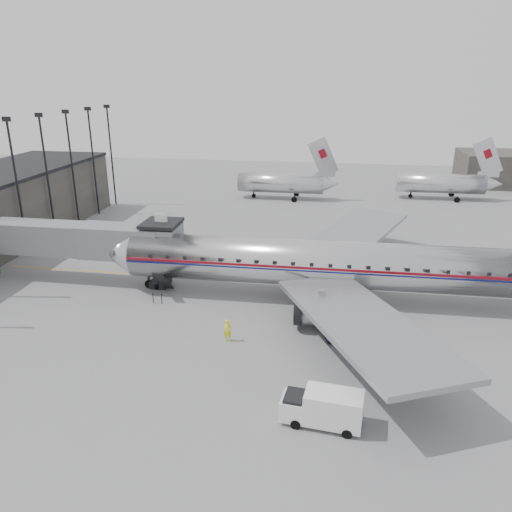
{
  "coord_description": "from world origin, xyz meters",
  "views": [
    {
      "loc": [
        7.06,
        -39.16,
        19.22
      ],
      "look_at": [
        -0.06,
        4.65,
        3.2
      ],
      "focal_mm": 35.0,
      "sensor_mm": 36.0,
      "label": 1
    }
  ],
  "objects_px": {
    "airliner": "(327,264)",
    "baggage_cart_navy": "(339,329)",
    "service_van": "(323,407)",
    "ramp_worker": "(228,331)"
  },
  "relations": [
    {
      "from": "baggage_cart_navy",
      "to": "ramp_worker",
      "type": "distance_m",
      "value": 8.56
    },
    {
      "from": "baggage_cart_navy",
      "to": "ramp_worker",
      "type": "xyz_separation_m",
      "value": [
        -8.41,
        -1.59,
        -0.02
      ]
    },
    {
      "from": "airliner",
      "to": "service_van",
      "type": "height_order",
      "value": "airliner"
    },
    {
      "from": "service_van",
      "to": "baggage_cart_navy",
      "type": "bearing_deg",
      "value": 91.48
    },
    {
      "from": "baggage_cart_navy",
      "to": "ramp_worker",
      "type": "bearing_deg",
      "value": 176.25
    },
    {
      "from": "baggage_cart_navy",
      "to": "ramp_worker",
      "type": "relative_size",
      "value": 1.41
    },
    {
      "from": "service_van",
      "to": "ramp_worker",
      "type": "distance_m",
      "value": 11.48
    },
    {
      "from": "service_van",
      "to": "baggage_cart_navy",
      "type": "height_order",
      "value": "service_van"
    },
    {
      "from": "airliner",
      "to": "baggage_cart_navy",
      "type": "bearing_deg",
      "value": -81.3
    },
    {
      "from": "baggage_cart_navy",
      "to": "ramp_worker",
      "type": "height_order",
      "value": "ramp_worker"
    }
  ]
}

